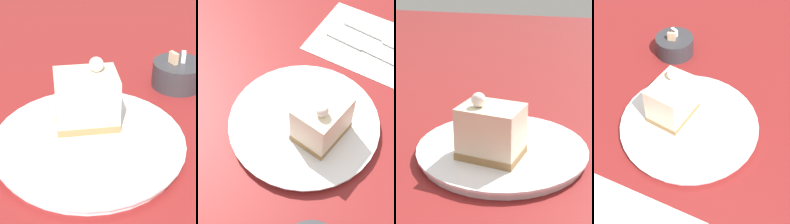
# 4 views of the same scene
# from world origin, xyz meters

# --- Properties ---
(ground_plane) EXTENTS (4.00, 4.00, 0.00)m
(ground_plane) POSITION_xyz_m (0.00, 0.00, 0.00)
(ground_plane) COLOR maroon
(plate) EXTENTS (0.29, 0.29, 0.02)m
(plate) POSITION_xyz_m (-0.03, -0.02, 0.01)
(plate) COLOR white
(plate) RESTS_ON ground_plane
(cake_slice) EXTENTS (0.10, 0.08, 0.11)m
(cake_slice) POSITION_xyz_m (-0.02, 0.02, 0.06)
(cake_slice) COLOR #9E7547
(cake_slice) RESTS_ON plate
(sugar_bowl) EXTENTS (0.10, 0.10, 0.07)m
(sugar_bowl) POSITION_xyz_m (0.18, 0.13, 0.02)
(sugar_bowl) COLOR #333338
(sugar_bowl) RESTS_ON ground_plane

